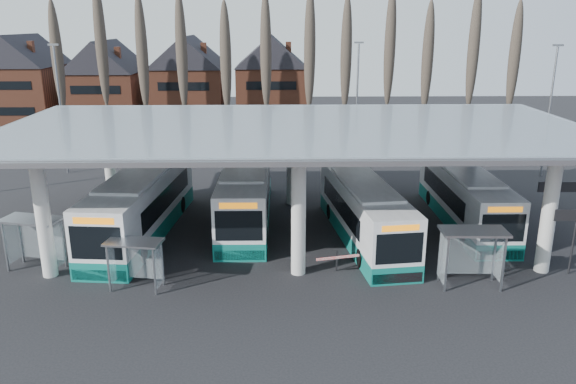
{
  "coord_description": "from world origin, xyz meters",
  "views": [
    {
      "loc": [
        -1.06,
        -22.57,
        11.77
      ],
      "look_at": [
        -0.4,
        7.0,
        2.78
      ],
      "focal_mm": 35.0,
      "sensor_mm": 36.0,
      "label": 1
    }
  ],
  "objects_px": {
    "bus_0": "(142,205)",
    "shelter_2": "(471,244)",
    "bus_3": "(464,198)",
    "shelter_0": "(35,232)",
    "bus_1": "(246,194)",
    "shelter_1": "(136,253)",
    "bus_2": "(364,212)"
  },
  "relations": [
    {
      "from": "bus_0",
      "to": "shelter_2",
      "type": "height_order",
      "value": "bus_0"
    },
    {
      "from": "bus_0",
      "to": "shelter_2",
      "type": "distance_m",
      "value": 18.1
    },
    {
      "from": "bus_3",
      "to": "shelter_0",
      "type": "xyz_separation_m",
      "value": [
        -23.29,
        -6.23,
        0.38
      ]
    },
    {
      "from": "bus_1",
      "to": "bus_3",
      "type": "relative_size",
      "value": 1.08
    },
    {
      "from": "bus_3",
      "to": "bus_0",
      "type": "bearing_deg",
      "value": -175.56
    },
    {
      "from": "bus_0",
      "to": "shelter_2",
      "type": "bearing_deg",
      "value": -17.75
    },
    {
      "from": "shelter_2",
      "to": "bus_0",
      "type": "bearing_deg",
      "value": 158.55
    },
    {
      "from": "bus_0",
      "to": "shelter_1",
      "type": "bearing_deg",
      "value": -74.11
    },
    {
      "from": "bus_3",
      "to": "bus_1",
      "type": "bearing_deg",
      "value": 177.15
    },
    {
      "from": "bus_0",
      "to": "bus_3",
      "type": "distance_m",
      "value": 19.21
    },
    {
      "from": "shelter_0",
      "to": "shelter_1",
      "type": "bearing_deg",
      "value": -8.32
    },
    {
      "from": "bus_1",
      "to": "bus_2",
      "type": "relative_size",
      "value": 1.05
    },
    {
      "from": "shelter_0",
      "to": "bus_2",
      "type": "bearing_deg",
      "value": 26.56
    },
    {
      "from": "bus_1",
      "to": "shelter_0",
      "type": "xyz_separation_m",
      "value": [
        -10.03,
        -6.92,
        0.25
      ]
    },
    {
      "from": "bus_3",
      "to": "bus_2",
      "type": "bearing_deg",
      "value": -158.43
    },
    {
      "from": "bus_3",
      "to": "shelter_0",
      "type": "relative_size",
      "value": 3.8
    },
    {
      "from": "bus_0",
      "to": "shelter_2",
      "type": "relative_size",
      "value": 4.4
    },
    {
      "from": "bus_2",
      "to": "shelter_0",
      "type": "distance_m",
      "value": 17.16
    },
    {
      "from": "bus_3",
      "to": "shelter_1",
      "type": "height_order",
      "value": "bus_3"
    },
    {
      "from": "bus_1",
      "to": "bus_2",
      "type": "height_order",
      "value": "bus_1"
    },
    {
      "from": "bus_2",
      "to": "shelter_0",
      "type": "relative_size",
      "value": 3.9
    },
    {
      "from": "shelter_2",
      "to": "shelter_0",
      "type": "bearing_deg",
      "value": 175.3
    },
    {
      "from": "shelter_1",
      "to": "bus_2",
      "type": "bearing_deg",
      "value": 36.69
    },
    {
      "from": "bus_1",
      "to": "shelter_1",
      "type": "height_order",
      "value": "bus_1"
    },
    {
      "from": "bus_3",
      "to": "shelter_0",
      "type": "bearing_deg",
      "value": -164.89
    },
    {
      "from": "shelter_0",
      "to": "bus_1",
      "type": "bearing_deg",
      "value": 48.84
    },
    {
      "from": "bus_0",
      "to": "bus_3",
      "type": "xyz_separation_m",
      "value": [
        19.15,
        1.44,
        -0.16
      ]
    },
    {
      "from": "shelter_0",
      "to": "shelter_1",
      "type": "distance_m",
      "value": 5.9
    },
    {
      "from": "shelter_0",
      "to": "shelter_2",
      "type": "height_order",
      "value": "shelter_2"
    },
    {
      "from": "shelter_1",
      "to": "shelter_2",
      "type": "bearing_deg",
      "value": 8.85
    },
    {
      "from": "bus_0",
      "to": "bus_1",
      "type": "bearing_deg",
      "value": 25.27
    },
    {
      "from": "bus_2",
      "to": "bus_3",
      "type": "relative_size",
      "value": 1.03
    }
  ]
}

